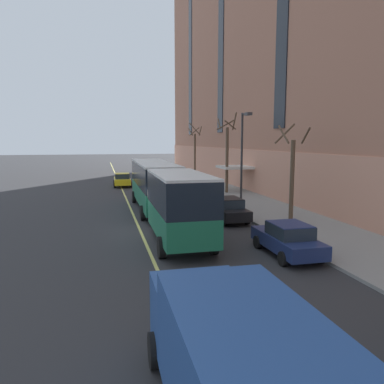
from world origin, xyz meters
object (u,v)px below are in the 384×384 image
Objects in this scene: parked_car_red_3 at (159,171)px; parked_car_silver_6 at (198,192)px; parked_car_black_5 at (228,209)px; box_truck at (241,373)px; street_tree_far_uptown at (227,153)px; street_tree_far_downtown at (195,152)px; fire_hydrant at (180,178)px; street_tree_mid_block at (292,172)px; street_lamp at (243,152)px; parked_car_silver_0 at (178,182)px; city_bus at (161,189)px; parked_car_navy_4 at (288,239)px; taxi_cab at (122,180)px.

parked_car_red_3 is 23.49m from parked_car_silver_6.
parked_car_black_5 is 19.08m from box_truck.
street_tree_far_uptown is 1.05× the size of street_tree_far_downtown.
fire_hydrant is at bearing 79.55° from box_truck.
street_lamp is (-2.14, 3.32, 1.22)m from street_tree_mid_block.
fire_hydrant is at bearing 76.72° from parked_car_silver_0.
parked_car_silver_0 is 14.83m from street_lamp.
street_tree_far_downtown reaches higher than fire_hydrant.
parked_car_silver_0 is at bearing 90.12° from parked_car_black_5.
parked_car_silver_6 is 6.14m from street_tree_far_uptown.
city_bus is at bearing -98.24° from parked_car_red_3.
street_lamp is at bearing -89.74° from fire_hydrant.
parked_car_red_3 and parked_car_navy_4 have the same top height.
street_lamp is (7.89, 20.29, 2.92)m from box_truck.
parked_car_red_3 is 0.98× the size of taxi_cab.
street_tree_mid_block is (3.85, 6.90, 2.50)m from parked_car_navy_4.
street_tree_mid_block is (3.81, -33.15, 2.50)m from parked_car_red_3.
parked_car_silver_0 is 7.91m from fire_hydrant.
parked_car_red_3 is at bearing 96.56° from street_tree_mid_block.
street_tree_mid_block is 25.49m from fire_hydrant.
street_tree_far_downtown is at bearing 83.35° from parked_car_navy_4.
street_lamp is at bearing -102.41° from street_tree_far_uptown.
parked_car_black_5 is at bearing 91.25° from parked_car_navy_4.
parked_car_navy_4 is at bearing -78.25° from taxi_cab.
parked_car_silver_6 is at bearing 88.88° from parked_car_black_5.
street_lamp is at bearing 49.48° from parked_car_black_5.
parked_car_navy_4 and parked_car_silver_6 have the same top height.
parked_car_red_3 and parked_car_black_5 have the same top height.
street_tree_mid_block is at bearing 59.42° from box_truck.
street_tree_far_uptown reaches higher than box_truck.
street_tree_far_uptown is 12.84m from fire_hydrant.
parked_car_red_3 is 0.98× the size of parked_car_navy_4.
parked_car_red_3 is 0.69× the size of street_tree_mid_block.
street_tree_far_downtown is 22.99m from street_lamp.
street_tree_mid_block reaches higher than parked_car_silver_6.
city_bus is 4.29× the size of parked_car_silver_6.
fire_hydrant is (7.79, 42.21, -1.09)m from box_truck.
parked_car_red_3 is at bearing 93.21° from street_lamp.
street_tree_far_downtown is (-0.00, 13.08, -0.23)m from street_tree_far_uptown.
street_tree_far_downtown is (8.32, 24.06, 1.71)m from city_bus.
parked_car_silver_0 is at bearing 80.19° from box_truck.
street_tree_far_uptown is at bearing 77.59° from street_lamp.
taxi_cab is (-5.98, 28.75, 0.00)m from parked_car_navy_4.
parked_car_black_5 is (4.28, -1.01, -1.35)m from city_bus.
parked_car_silver_0 and parked_car_navy_4 have the same top height.
city_bus is 4.42× the size of parked_car_red_3.
box_truck is at bearing -95.16° from city_bus.
parked_car_silver_0 is at bearing 91.47° from parked_car_silver_6.
box_truck reaches higher than parked_car_navy_4.
street_lamp reaches higher than box_truck.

